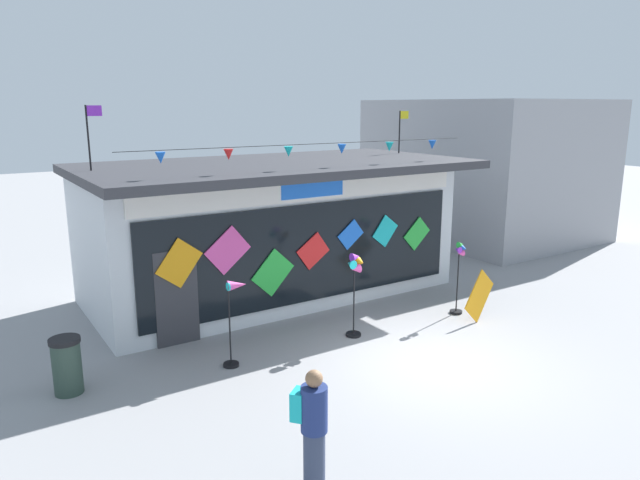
{
  "coord_description": "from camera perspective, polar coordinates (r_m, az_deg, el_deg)",
  "views": [
    {
      "loc": [
        -7.53,
        -7.64,
        4.83
      ],
      "look_at": [
        -0.54,
        3.11,
        1.87
      ],
      "focal_mm": 32.75,
      "sensor_mm": 36.0,
      "label": 1
    }
  ],
  "objects": [
    {
      "name": "ground_plane",
      "position": [
        11.76,
        10.73,
        -11.49
      ],
      "size": [
        80.0,
        80.0,
        0.0
      ],
      "primitive_type": "plane",
      "color": "gray"
    },
    {
      "name": "kite_shop_building",
      "position": [
        15.12,
        -4.8,
        1.27
      ],
      "size": [
        9.48,
        5.02,
        4.84
      ],
      "color": "silver",
      "rests_on": "ground_plane"
    },
    {
      "name": "wind_spinner_far_left",
      "position": [
        11.07,
        -8.32,
        -6.5
      ],
      "size": [
        0.52,
        0.3,
        1.68
      ],
      "color": "black",
      "rests_on": "ground_plane"
    },
    {
      "name": "wind_spinner_left",
      "position": [
        12.27,
        3.45,
        -3.7
      ],
      "size": [
        0.45,
        0.33,
        1.86
      ],
      "color": "black",
      "rests_on": "ground_plane"
    },
    {
      "name": "wind_spinner_center_left",
      "position": [
        14.04,
        13.44,
        -2.63
      ],
      "size": [
        0.35,
        0.3,
        1.76
      ],
      "color": "black",
      "rests_on": "ground_plane"
    },
    {
      "name": "person_near_camera",
      "position": [
        7.67,
        -0.72,
        -17.94
      ],
      "size": [
        0.45,
        0.47,
        1.68
      ],
      "rotation": [
        0.0,
        0.0,
        0.68
      ],
      "color": "#333D56",
      "rests_on": "ground_plane"
    },
    {
      "name": "trash_bin",
      "position": [
        11.06,
        -23.49,
        -11.17
      ],
      "size": [
        0.52,
        0.52,
        1.0
      ],
      "color": "#2D4238",
      "rests_on": "ground_plane"
    },
    {
      "name": "display_kite_on_ground",
      "position": [
        13.9,
        15.3,
        -5.28
      ],
      "size": [
        1.16,
        0.26,
        1.16
      ],
      "primitive_type": "cube",
      "rotation": [
        -0.21,
        0.79,
        0.0
      ],
      "color": "orange",
      "rests_on": "ground_plane"
    },
    {
      "name": "neighbour_building",
      "position": [
        22.97,
        15.69,
        6.74
      ],
      "size": [
        6.13,
        7.35,
        5.03
      ],
      "primitive_type": "cube",
      "color": "#99999E",
      "rests_on": "ground_plane"
    }
  ]
}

